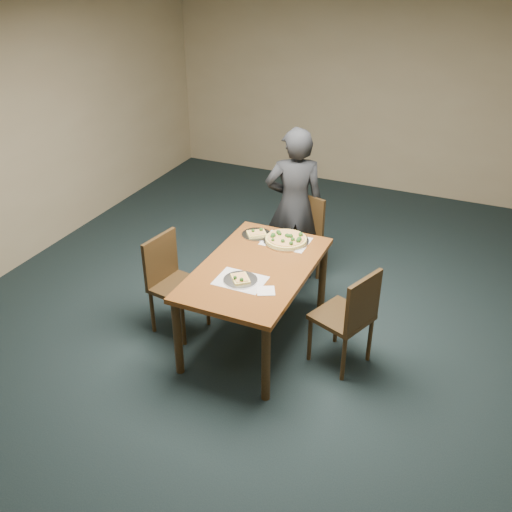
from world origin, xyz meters
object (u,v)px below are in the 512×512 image
at_px(chair_far, 300,234).
at_px(slice_plate_near, 240,279).
at_px(dining_table, 256,275).
at_px(chair_right, 350,314).
at_px(chair_left, 171,278).
at_px(diner, 294,206).
at_px(slice_plate_far, 257,234).
at_px(pizza_pan, 286,239).

xyz_separation_m(chair_far, slice_plate_near, (-0.00, -1.41, 0.25)).
bearing_deg(slice_plate_near, dining_table, 85.27).
distance_m(chair_far, chair_right, 1.46).
bearing_deg(chair_left, dining_table, -70.98).
distance_m(chair_right, diner, 1.55).
bearing_deg(chair_left, chair_right, -77.35).
xyz_separation_m(dining_table, slice_plate_far, (-0.23, 0.53, 0.10)).
height_order(chair_far, slice_plate_near, chair_far).
height_order(chair_left, diner, diner).
bearing_deg(chair_left, pizza_pan, -43.09).
bearing_deg(slice_plate_near, chair_right, 15.13).
xyz_separation_m(pizza_pan, slice_plate_near, (-0.09, -0.79, -0.01)).
bearing_deg(chair_left, slice_plate_near, -90.71).
xyz_separation_m(dining_table, slice_plate_near, (-0.02, -0.26, 0.11)).
relative_size(chair_right, pizza_pan, 2.16).
xyz_separation_m(diner, slice_plate_near, (0.07, -1.43, -0.05)).
relative_size(chair_right, diner, 0.56).
bearing_deg(slice_plate_far, pizza_pan, -1.74).
xyz_separation_m(chair_far, chair_left, (-0.75, -1.29, 0.00)).
height_order(chair_right, slice_plate_near, chair_right).
distance_m(dining_table, diner, 1.18).
bearing_deg(slice_plate_far, chair_far, 70.98).
relative_size(chair_right, slice_plate_near, 3.25).
distance_m(chair_left, pizza_pan, 1.10).
bearing_deg(dining_table, diner, 94.63).
height_order(chair_far, chair_left, same).
relative_size(dining_table, chair_left, 1.65).
bearing_deg(pizza_pan, chair_left, -141.79).
bearing_deg(diner, dining_table, 69.88).
distance_m(dining_table, chair_right, 0.86).
height_order(chair_left, pizza_pan, chair_left).
relative_size(diner, slice_plate_near, 5.82).
height_order(chair_right, slice_plate_far, chair_right).
bearing_deg(slice_plate_near, chair_far, 89.80).
relative_size(pizza_pan, slice_plate_near, 1.50).
relative_size(chair_far, slice_plate_near, 3.25).
bearing_deg(chair_right, diner, -120.15).
xyz_separation_m(chair_right, slice_plate_near, (-0.87, -0.24, 0.25)).
xyz_separation_m(dining_table, diner, (-0.09, 1.16, 0.16)).
xyz_separation_m(dining_table, chair_far, (-0.02, 1.15, -0.14)).
distance_m(chair_far, slice_plate_near, 1.44).
distance_m(diner, slice_plate_far, 0.65).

